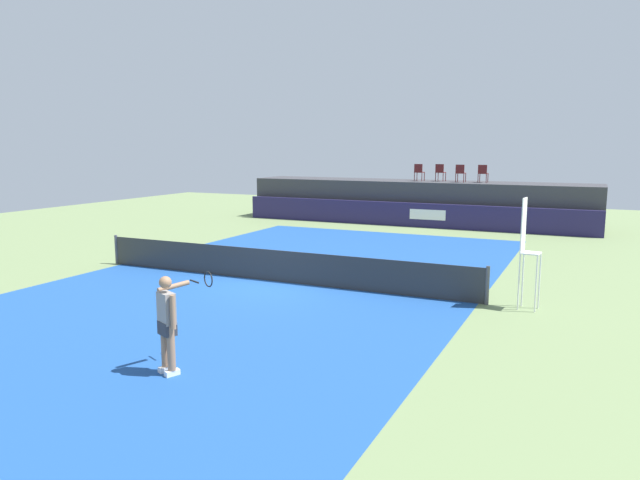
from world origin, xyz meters
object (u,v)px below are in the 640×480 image
Objects in this scene: spectator_chair_left at (440,172)px; umpire_chair at (527,246)px; spectator_chair_center at (460,172)px; spectator_chair_far_left at (419,172)px; spectator_chair_right at (483,173)px; tennis_ball at (399,279)px; net_post_far at (487,285)px; tennis_player at (168,321)px; net_post_near at (116,250)px.

umpire_chair is (5.93, -15.39, -1.11)m from spectator_chair_left.
spectator_chair_far_left is at bearing 177.10° from spectator_chair_center.
spectator_chair_right is at bearing 6.83° from spectator_chair_center.
spectator_chair_center is at bearing 94.56° from tennis_ball.
tennis_player is (-4.31, -7.09, 0.46)m from net_post_far.
umpire_chair reaches higher than net_post_near.
tennis_player is at bearing -126.18° from umpire_chair.
spectator_chair_far_left is 1.00× the size of spectator_chair_right.
spectator_chair_right reaches higher than tennis_player.
tennis_ball is at bearing -80.93° from spectator_chair_left.
spectator_chair_far_left is 14.04m from tennis_ball.
tennis_player is 26.03× the size of tennis_ball.
spectator_chair_center reaches higher than tennis_ball.
spectator_chair_far_left is 13.06× the size of tennis_ball.
spectator_chair_right reaches higher than umpire_chair.
net_post_near is at bearing -115.55° from spectator_chair_left.
spectator_chair_right reaches higher than tennis_ball.
spectator_chair_far_left is 0.89× the size of net_post_near.
net_post_far is 0.56× the size of tennis_player.
spectator_chair_right is 13.06× the size of tennis_ball.
umpire_chair is at bearing -76.18° from spectator_chair_right.
spectator_chair_center is 0.89× the size of net_post_far.
tennis_ball is (-3.74, 1.69, -1.55)m from umpire_chair.
spectator_chair_left reaches higher than net_post_near.
tennis_ball is at bearing 10.10° from net_post_near.
net_post_far is (6.08, -15.10, -2.19)m from spectator_chair_far_left.
spectator_chair_center is 13.06× the size of tennis_ball.
spectator_chair_right is 0.89× the size of net_post_far.
spectator_chair_far_left is at bearing 67.29° from net_post_near.
spectator_chair_center is at bearing 60.48° from net_post_near.
net_post_near is at bearing -169.90° from tennis_ball.
tennis_ball is at bearing 80.59° from tennis_player.
umpire_chair is 13.33m from net_post_near.
umpire_chair is 4.39m from tennis_ball.
net_post_far is (12.40, 0.00, 0.00)m from net_post_near.
tennis_player reaches higher than tennis_ball.
tennis_ball is at bearing 155.70° from umpire_chair.
spectator_chair_right is at bearing 57.66° from net_post_near.
spectator_chair_far_left is at bearing 103.55° from tennis_ball.
spectator_chair_right is 15.60m from umpire_chair.
spectator_chair_left is at bearing 64.45° from net_post_near.
spectator_chair_right is 0.32× the size of umpire_chair.
net_post_far is at bearing -79.42° from spectator_chair_right.
tennis_player reaches higher than net_post_near.
spectator_chair_left is 16.53m from umpire_chair.
spectator_chair_left is at bearing 172.83° from spectator_chair_right.
spectator_chair_far_left is at bearing 94.57° from tennis_player.
spectator_chair_far_left is at bearing 111.93° from net_post_far.
spectator_chair_left and spectator_chair_center have the same top height.
spectator_chair_right is 0.89× the size of net_post_near.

